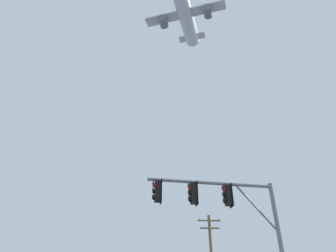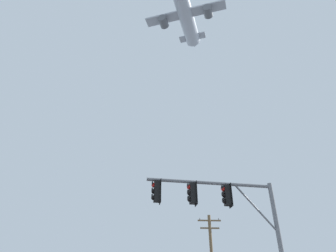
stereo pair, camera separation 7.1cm
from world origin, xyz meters
name	(u,v)px [view 1 (the left image)]	position (x,y,z in m)	size (l,w,h in m)	color
signal_pole_near	(227,212)	(3.84, 7.09, 4.81)	(5.78, 0.96, 6.22)	slate
airplane	(184,11)	(5.88, 34.54, 52.63)	(16.10, 20.85, 5.79)	#B7BCC6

